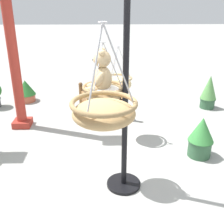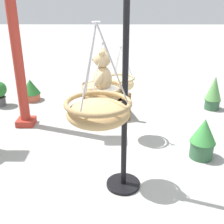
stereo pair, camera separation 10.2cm
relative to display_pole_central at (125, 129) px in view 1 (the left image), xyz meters
name	(u,v)px [view 1 (the left image)]	position (x,y,z in m)	size (l,w,h in m)	color
ground_plane	(117,177)	(0.17, 0.08, -0.82)	(40.00, 40.00, 0.00)	#9E9E99
display_pole_central	(125,129)	(0.00, 0.00, 0.00)	(0.44, 0.44, 2.58)	black
hanging_basket_with_teddy	(104,92)	(0.15, 0.25, 0.43)	(0.51, 0.51, 0.69)	#A37F51
teddy_bear	(101,74)	(0.15, 0.27, 0.65)	(0.35, 0.32, 0.51)	tan
hanging_basket_left_high	(104,111)	(-1.13, 0.24, 0.72)	(0.50, 0.50, 0.73)	tan
hanging_basket_right_low	(118,83)	(1.39, 0.02, 0.15)	(0.47, 0.47, 0.74)	tan
greenhouse_pillar_far_back	(12,47)	(1.83, 1.80, 0.67)	(0.34, 0.34, 3.07)	#9E2D23
wooden_planter_box	(102,103)	(2.39, 0.29, -0.60)	(1.13, 1.01, 0.58)	olive
potted_plant_fern_front	(26,91)	(3.16, 2.05, -0.56)	(0.43, 0.43, 0.50)	#AD563D
potted_plant_flowering_red	(209,92)	(2.64, -2.01, -0.45)	(0.34, 0.34, 0.73)	#2D5638
potted_plant_small_succulent	(201,137)	(0.69, -1.21, -0.49)	(0.38, 0.38, 0.64)	#2D5638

